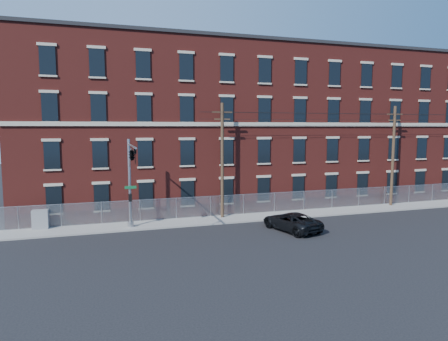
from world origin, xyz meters
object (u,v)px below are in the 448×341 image
pickup_truck (291,221)px  utility_pole_near (222,158)px  utility_cabinet (40,219)px  traffic_signal_mast (131,164)px

pickup_truck → utility_pole_near: bearing=-69.7°
utility_cabinet → traffic_signal_mast: bearing=-26.6°
utility_pole_near → utility_cabinet: (-14.78, 0.40, -4.48)m
traffic_signal_mast → pickup_truck: traffic_signal_mast is taller
traffic_signal_mast → utility_cabinet: 9.01m
traffic_signal_mast → utility_cabinet: (-6.78, 3.82, -4.53)m
traffic_signal_mast → utility_cabinet: traffic_signal_mast is taller
utility_pole_near → utility_cabinet: 15.45m
traffic_signal_mast → utility_pole_near: utility_pole_near is taller
traffic_signal_mast → pickup_truck: 12.99m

